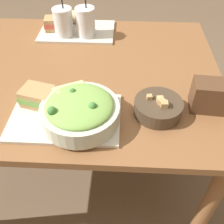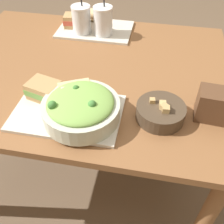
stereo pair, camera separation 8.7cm
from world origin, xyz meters
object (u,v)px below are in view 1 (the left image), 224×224
at_px(soup_bowl, 158,107).
at_px(chip_bag, 209,96).
at_px(salad_bowl, 80,110).
at_px(sandwich_far, 57,23).
at_px(drink_cup_dark, 63,23).
at_px(baguette_near, 70,92).
at_px(baguette_far, 73,17).
at_px(drink_cup_red, 86,23).
at_px(sandwich_near, 38,96).

xyz_separation_m(soup_bowl, chip_bag, (0.18, 0.04, 0.03)).
distance_m(salad_bowl, sandwich_far, 0.69).
bearing_deg(soup_bowl, drink_cup_dark, 128.47).
bearing_deg(chip_bag, baguette_near, -176.49).
xyz_separation_m(baguette_far, drink_cup_dark, (-0.02, -0.14, 0.03)).
bearing_deg(drink_cup_red, baguette_near, -89.82).
distance_m(sandwich_near, drink_cup_dark, 0.53).
relative_size(baguette_near, chip_bag, 1.05).
height_order(sandwich_near, chip_bag, chip_bag).
bearing_deg(chip_bag, drink_cup_red, 139.00).
bearing_deg(sandwich_far, baguette_far, 41.36).
bearing_deg(sandwich_near, baguette_near, 28.19).
bearing_deg(sandwich_near, sandwich_far, 109.70).
xyz_separation_m(baguette_near, baguette_far, (-0.09, 0.64, -0.00)).
height_order(sandwich_near, baguette_near, baguette_near).
relative_size(baguette_far, drink_cup_red, 0.48).
height_order(sandwich_far, baguette_far, baguette_far).
relative_size(salad_bowl, sandwich_far, 1.96).
distance_m(soup_bowl, drink_cup_dark, 0.70).
bearing_deg(salad_bowl, drink_cup_red, 95.13).
bearing_deg(drink_cup_dark, chip_bag, -39.55).
distance_m(salad_bowl, soup_bowl, 0.27).
distance_m(drink_cup_dark, drink_cup_red, 0.11).
xyz_separation_m(soup_bowl, baguette_far, (-0.41, 0.68, 0.02)).
distance_m(baguette_far, drink_cup_red, 0.17).
bearing_deg(sandwich_near, baguette_far, 102.99).
height_order(salad_bowl, baguette_far, salad_bowl).
relative_size(baguette_near, sandwich_far, 0.98).
xyz_separation_m(sandwich_near, chip_bag, (0.61, 0.02, 0.01)).
height_order(baguette_near, chip_bag, chip_bag).
xyz_separation_m(salad_bowl, chip_bag, (0.45, 0.10, -0.00)).
height_order(sandwich_near, drink_cup_red, drink_cup_red).
bearing_deg(baguette_far, sandwich_near, -177.08).
distance_m(sandwich_near, baguette_far, 0.66).
relative_size(sandwich_far, drink_cup_dark, 0.73).
distance_m(baguette_far, chip_bag, 0.87).
xyz_separation_m(sandwich_far, drink_cup_dark, (0.05, -0.06, 0.03)).
bearing_deg(baguette_far, salad_bowl, -164.30).
xyz_separation_m(baguette_far, chip_bag, (0.59, -0.64, 0.01)).
bearing_deg(drink_cup_red, sandwich_far, 160.62).
relative_size(baguette_far, drink_cup_dark, 0.50).
bearing_deg(sandwich_far, sandwich_near, -93.07).
height_order(baguette_near, baguette_far, same).
bearing_deg(baguette_far, chip_bag, -132.72).
bearing_deg(drink_cup_red, salad_bowl, -84.87).
xyz_separation_m(sandwich_far, drink_cup_red, (0.16, -0.06, 0.03)).
bearing_deg(salad_bowl, chip_bag, 12.37).
bearing_deg(baguette_near, salad_bowl, -179.48).
relative_size(soup_bowl, drink_cup_red, 0.89).
bearing_deg(sandwich_near, drink_cup_dark, 104.92).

